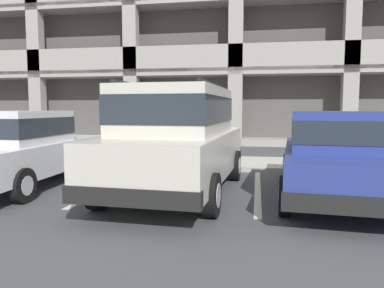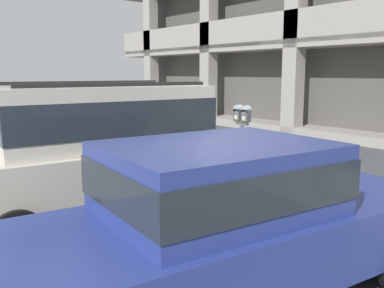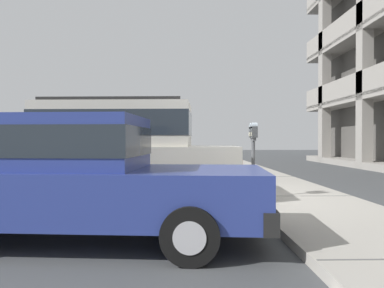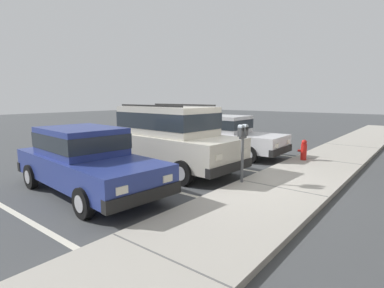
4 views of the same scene
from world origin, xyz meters
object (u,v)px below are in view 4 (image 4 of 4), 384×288
object	(u,v)px
red_sedan	(225,134)
fire_hydrant	(304,150)
dark_hatchback	(86,158)
silver_suv	(168,135)
parking_meter_near	(243,139)

from	to	relation	value
red_sedan	fire_hydrant	xyz separation A→B (m)	(-0.36, 2.94, -0.36)
fire_hydrant	dark_hatchback	bearing A→B (deg)	-25.10
silver_suv	fire_hydrant	size ratio (longest dim) A/B	6.97
fire_hydrant	silver_suv	bearing A→B (deg)	-39.41
red_sedan	fire_hydrant	size ratio (longest dim) A/B	6.44
fire_hydrant	red_sedan	bearing A→B (deg)	-82.95
fire_hydrant	parking_meter_near	bearing A→B (deg)	-4.52
silver_suv	red_sedan	distance (m)	3.26
dark_hatchback	red_sedan	bearing A→B (deg)	-175.64
parking_meter_near	silver_suv	bearing A→B (deg)	-93.02
silver_suv	parking_meter_near	size ratio (longest dim) A/B	3.32
silver_suv	fire_hydrant	world-z (taller)	silver_suv
red_sedan	silver_suv	bearing A→B (deg)	-1.34
dark_hatchback	fire_hydrant	distance (m)	7.11
dark_hatchback	parking_meter_near	size ratio (longest dim) A/B	3.14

